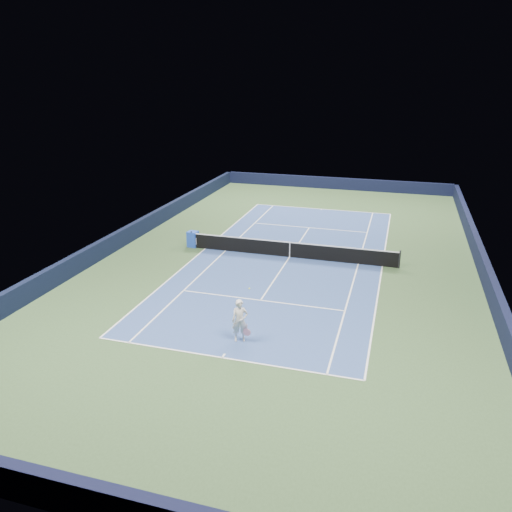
# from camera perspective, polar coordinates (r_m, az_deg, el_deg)

# --- Properties ---
(ground) EXTENTS (40.00, 40.00, 0.00)m
(ground) POSITION_cam_1_polar(r_m,az_deg,el_deg) (30.29, 3.86, -0.13)
(ground) COLOR #304A28
(ground) RESTS_ON ground
(wall_far) EXTENTS (22.00, 0.35, 1.10)m
(wall_far) POSITION_cam_1_polar(r_m,az_deg,el_deg) (48.99, 9.07, 8.20)
(wall_far) COLOR black
(wall_far) RESTS_ON ground
(wall_near) EXTENTS (22.00, 0.35, 1.10)m
(wall_near) POSITION_cam_1_polar(r_m,az_deg,el_deg) (14.08, -16.34, -25.66)
(wall_near) COLOR black
(wall_near) RESTS_ON ground
(wall_right) EXTENTS (0.35, 40.00, 1.10)m
(wall_right) POSITION_cam_1_polar(r_m,az_deg,el_deg) (29.87, 24.58, -1.16)
(wall_right) COLOR black
(wall_right) RESTS_ON ground
(wall_left) EXTENTS (0.35, 40.00, 1.10)m
(wall_left) POSITION_cam_1_polar(r_m,az_deg,el_deg) (33.98, -14.23, 2.53)
(wall_left) COLOR black
(wall_left) RESTS_ON ground
(court_surface) EXTENTS (10.97, 23.77, 0.01)m
(court_surface) POSITION_cam_1_polar(r_m,az_deg,el_deg) (30.29, 3.86, -0.13)
(court_surface) COLOR navy
(court_surface) RESTS_ON ground
(baseline_far) EXTENTS (10.97, 0.08, 0.00)m
(baseline_far) POSITION_cam_1_polar(r_m,az_deg,el_deg) (41.46, 7.52, 5.35)
(baseline_far) COLOR white
(baseline_far) RESTS_ON ground
(baseline_near) EXTENTS (10.97, 0.08, 0.00)m
(baseline_near) POSITION_cam_1_polar(r_m,az_deg,el_deg) (19.96, -3.88, -11.51)
(baseline_near) COLOR white
(baseline_near) RESTS_ON ground
(sideline_doubles_right) EXTENTS (0.08, 23.77, 0.00)m
(sideline_doubles_right) POSITION_cam_1_polar(r_m,az_deg,el_deg) (29.68, 14.24, -1.15)
(sideline_doubles_right) COLOR white
(sideline_doubles_right) RESTS_ON ground
(sideline_doubles_left) EXTENTS (0.08, 23.77, 0.00)m
(sideline_doubles_left) POSITION_cam_1_polar(r_m,az_deg,el_deg) (31.84, -5.81, 0.85)
(sideline_doubles_left) COLOR white
(sideline_doubles_left) RESTS_ON ground
(sideline_singles_right) EXTENTS (0.08, 23.77, 0.00)m
(sideline_singles_right) POSITION_cam_1_polar(r_m,az_deg,el_deg) (29.74, 11.61, -0.89)
(sideline_singles_right) COLOR white
(sideline_singles_right) RESTS_ON ground
(sideline_singles_left) EXTENTS (0.08, 23.77, 0.00)m
(sideline_singles_left) POSITION_cam_1_polar(r_m,az_deg,el_deg) (31.37, -3.49, 0.62)
(sideline_singles_left) COLOR white
(sideline_singles_left) RESTS_ON ground
(service_line_far) EXTENTS (8.23, 0.08, 0.00)m
(service_line_far) POSITION_cam_1_polar(r_m,az_deg,el_deg) (36.25, 6.10, 3.25)
(service_line_far) COLOR white
(service_line_far) RESTS_ON ground
(service_line_near) EXTENTS (8.23, 0.08, 0.00)m
(service_line_near) POSITION_cam_1_polar(r_m,az_deg,el_deg) (24.55, 0.53, -5.08)
(service_line_near) COLOR white
(service_line_near) RESTS_ON ground
(center_service_line) EXTENTS (0.08, 12.80, 0.00)m
(center_service_line) POSITION_cam_1_polar(r_m,az_deg,el_deg) (30.29, 3.86, -0.11)
(center_service_line) COLOR white
(center_service_line) RESTS_ON ground
(center_mark_far) EXTENTS (0.08, 0.30, 0.00)m
(center_mark_far) POSITION_cam_1_polar(r_m,az_deg,el_deg) (41.31, 7.48, 5.30)
(center_mark_far) COLOR white
(center_mark_far) RESTS_ON ground
(center_mark_near) EXTENTS (0.08, 0.30, 0.00)m
(center_mark_near) POSITION_cam_1_polar(r_m,az_deg,el_deg) (20.08, -3.73, -11.30)
(center_mark_near) COLOR white
(center_mark_near) RESTS_ON ground
(tennis_net) EXTENTS (12.90, 0.10, 1.07)m
(tennis_net) POSITION_cam_1_polar(r_m,az_deg,el_deg) (30.12, 3.88, 0.77)
(tennis_net) COLOR black
(tennis_net) RESTS_ON ground
(sponsor_cube) EXTENTS (0.67, 0.63, 1.01)m
(sponsor_cube) POSITION_cam_1_polar(r_m,az_deg,el_deg) (32.19, -7.22, 1.93)
(sponsor_cube) COLOR blue
(sponsor_cube) RESTS_ON ground
(tennis_player) EXTENTS (0.88, 1.36, 1.99)m
(tennis_player) POSITION_cam_1_polar(r_m,az_deg,el_deg) (20.66, -1.85, -7.40)
(tennis_player) COLOR silver
(tennis_player) RESTS_ON ground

